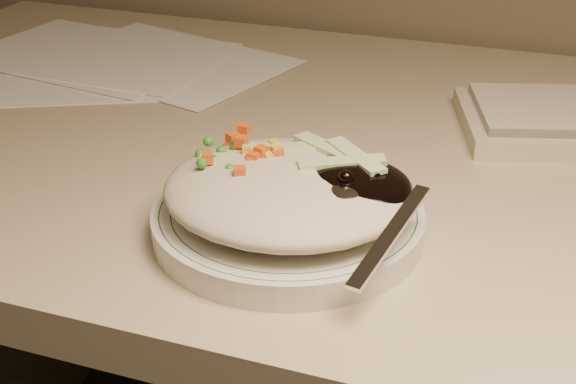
% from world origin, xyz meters
% --- Properties ---
extents(desk, '(1.40, 0.70, 0.74)m').
position_xyz_m(desk, '(0.00, 1.38, 0.54)').
color(desk, tan).
rests_on(desk, ground).
extents(plate, '(0.21, 0.21, 0.02)m').
position_xyz_m(plate, '(-0.05, 1.19, 0.75)').
color(plate, silver).
rests_on(plate, desk).
extents(plate_rim, '(0.20, 0.20, 0.00)m').
position_xyz_m(plate_rim, '(-0.05, 1.19, 0.76)').
color(plate_rim, '#144723').
rests_on(plate_rim, plate).
extents(meal, '(0.20, 0.19, 0.05)m').
position_xyz_m(meal, '(-0.05, 1.18, 0.78)').
color(meal, '#BBB298').
rests_on(meal, plate).
extents(papers, '(0.44, 0.37, 0.00)m').
position_xyz_m(papers, '(-0.41, 1.51, 0.74)').
color(papers, white).
rests_on(papers, desk).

